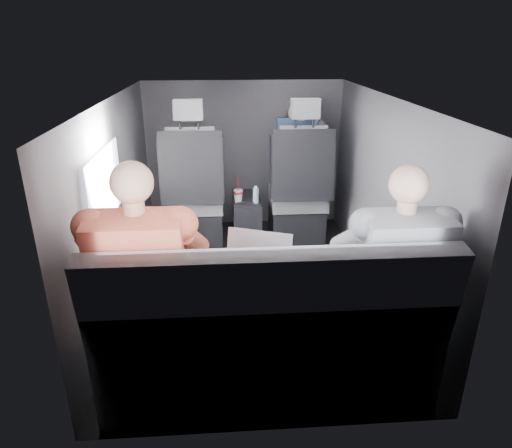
{
  "coord_description": "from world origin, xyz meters",
  "views": [
    {
      "loc": [
        -0.19,
        -2.9,
        1.71
      ],
      "look_at": [
        0.02,
        -0.05,
        0.53
      ],
      "focal_mm": 32.0,
      "sensor_mm": 36.0,
      "label": 1
    }
  ],
  "objects": [
    {
      "name": "side_window",
      "position": [
        -0.88,
        -0.3,
        0.9
      ],
      "size": [
        0.02,
        0.75,
        0.42
      ],
      "primitive_type": "cube",
      "color": "white",
      "rests_on": "panel_left"
    },
    {
      "name": "floor",
      "position": [
        0.0,
        0.0,
        0.0
      ],
      "size": [
        2.6,
        2.6,
        0.0
      ],
      "primitive_type": "plane",
      "color": "black",
      "rests_on": "ground"
    },
    {
      "name": "laptop_white",
      "position": [
        -0.52,
        -0.8,
        0.63
      ],
      "size": [
        0.35,
        0.34,
        0.24
      ],
      "color": "silver",
      "rests_on": "passenger_rear_left"
    },
    {
      "name": "panel_right",
      "position": [
        0.9,
        0.0,
        0.68
      ],
      "size": [
        0.02,
        2.6,
        1.35
      ],
      "primitive_type": "cube",
      "color": "#56565B",
      "rests_on": "floor"
    },
    {
      "name": "passenger_rear_right",
      "position": [
        0.6,
        -0.97,
        0.62
      ],
      "size": [
        0.49,
        0.61,
        1.2
      ],
      "color": "navy",
      "rests_on": "rear_bench"
    },
    {
      "name": "panel_left",
      "position": [
        -0.9,
        0.0,
        0.68
      ],
      "size": [
        0.02,
        2.6,
        1.35
      ],
      "primitive_type": "cube",
      "color": "#56565B",
      "rests_on": "floor"
    },
    {
      "name": "front_seat_left",
      "position": [
        -0.45,
        0.84,
        0.4
      ],
      "size": [
        0.52,
        0.58,
        1.26
      ],
      "color": "black",
      "rests_on": "floor"
    },
    {
      "name": "passenger_rear_left",
      "position": [
        -0.57,
        -0.97,
        0.64
      ],
      "size": [
        0.51,
        0.63,
        1.24
      ],
      "color": "#37383D",
      "rests_on": "rear_bench"
    },
    {
      "name": "laptop_silver",
      "position": [
        -0.03,
        -0.76,
        0.63
      ],
      "size": [
        0.39,
        0.4,
        0.24
      ],
      "color": "silver",
      "rests_on": "rear_bench"
    },
    {
      "name": "rear_bench",
      "position": [
        0.0,
        -1.06,
        0.31
      ],
      "size": [
        1.6,
        0.57,
        0.92
      ],
      "color": "slate",
      "rests_on": "floor"
    },
    {
      "name": "seatbelt",
      "position": [
        0.45,
        0.67,
        0.8
      ],
      "size": [
        0.35,
        0.11,
        0.59
      ],
      "primitive_type": "cube",
      "rotation": [
        -0.14,
        0.49,
        0.0
      ],
      "color": "black",
      "rests_on": "front_seat_right"
    },
    {
      "name": "laptop_black",
      "position": [
        0.62,
        -0.8,
        0.63
      ],
      "size": [
        0.33,
        0.31,
        0.23
      ],
      "color": "black",
      "rests_on": "passenger_rear_right"
    },
    {
      "name": "panel_back",
      "position": [
        0.0,
        -1.3,
        0.68
      ],
      "size": [
        1.8,
        0.02,
        1.35
      ],
      "primitive_type": "cube",
      "color": "#56565B",
      "rests_on": "floor"
    },
    {
      "name": "soda_cup",
      "position": [
        -0.08,
        0.76,
        0.46
      ],
      "size": [
        0.08,
        0.08,
        0.24
      ],
      "color": "white",
      "rests_on": "center_console"
    },
    {
      "name": "ceiling",
      "position": [
        0.0,
        0.0,
        1.35
      ],
      "size": [
        2.6,
        2.6,
        0.0
      ],
      "primitive_type": "plane",
      "rotation": [
        3.14,
        0.0,
        0.0
      ],
      "color": "#B2B2AD",
      "rests_on": "panel_back"
    },
    {
      "name": "panel_front",
      "position": [
        0.0,
        1.3,
        0.68
      ],
      "size": [
        1.8,
        0.02,
        1.35
      ],
      "primitive_type": "cube",
      "color": "#56565B",
      "rests_on": "floor"
    },
    {
      "name": "passenger_front_right",
      "position": [
        0.47,
        1.1,
        0.75
      ],
      "size": [
        0.38,
        0.38,
        0.76
      ],
      "color": "navy",
      "rests_on": "front_seat_right"
    },
    {
      "name": "water_bottle",
      "position": [
        0.07,
        0.74,
        0.47
      ],
      "size": [
        0.05,
        0.05,
        0.15
      ],
      "color": "#AFD6ED",
      "rests_on": "center_console"
    },
    {
      "name": "center_console",
      "position": [
        0.0,
        0.88,
        0.2
      ],
      "size": [
        0.24,
        0.48,
        0.41
      ],
      "color": "black",
      "rests_on": "floor"
    },
    {
      "name": "front_seat_right",
      "position": [
        0.45,
        0.84,
        0.4
      ],
      "size": [
        0.52,
        0.58,
        1.26
      ],
      "color": "black",
      "rests_on": "floor"
    }
  ]
}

